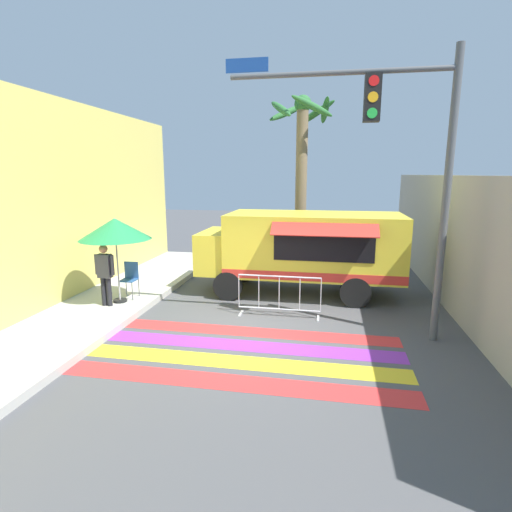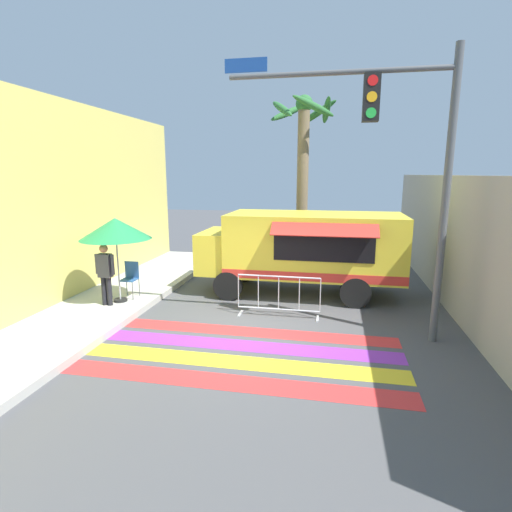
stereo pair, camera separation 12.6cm
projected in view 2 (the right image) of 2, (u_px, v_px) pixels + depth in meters
ground_plane at (253, 333)px, 9.03m from camera, size 60.00×60.00×0.00m
sidewalk_left at (48, 314)px, 10.00m from camera, size 4.40×16.00×0.17m
building_left_facade at (26, 208)px, 9.52m from camera, size 0.25×16.00×5.50m
concrete_wall_right at (452, 242)px, 10.65m from camera, size 0.20×16.00×3.51m
crosswalk_painted at (242, 354)px, 8.01m from camera, size 6.40×2.84×0.01m
food_truck at (299, 246)px, 11.80m from camera, size 5.89×2.71×2.41m
traffic_signal_pole at (401, 147)px, 8.00m from camera, size 4.64×0.29×5.98m
patio_umbrella at (115, 229)px, 10.38m from camera, size 1.83×1.83×2.25m
folding_chair at (130, 276)px, 11.09m from camera, size 0.41×0.41×0.98m
vendor_person at (105, 271)px, 10.28m from camera, size 0.53×0.21×1.61m
barricade_front at (279, 296)px, 10.00m from camera, size 2.09×0.44×1.06m
palm_tree at (303, 158)px, 14.33m from camera, size 2.49×2.49×6.25m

